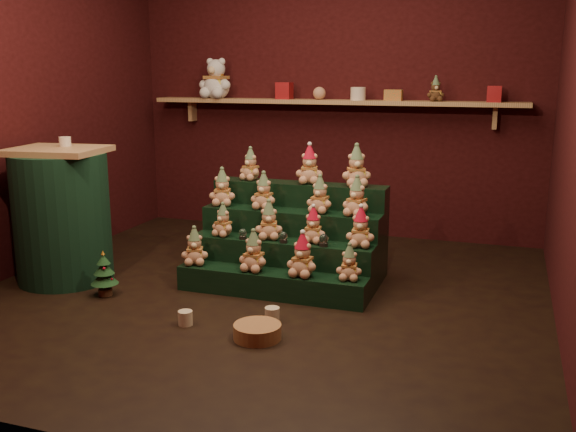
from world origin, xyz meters
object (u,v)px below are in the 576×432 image
at_px(wicker_basket, 257,331).
at_px(mini_christmas_tree, 104,274).
at_px(riser_tier_front, 271,284).
at_px(snow_globe_a, 243,234).
at_px(white_bear, 216,73).
at_px(snow_globe_c, 324,240).
at_px(brown_bear, 435,89).
at_px(mug_left, 185,318).
at_px(mug_right, 272,315).
at_px(side_table, 62,216).
at_px(snow_globe_b, 283,237).

bearing_deg(wicker_basket, mini_christmas_tree, 164.84).
bearing_deg(riser_tier_front, snow_globe_a, 150.55).
bearing_deg(white_bear, wicker_basket, -53.52).
relative_size(snow_globe_a, wicker_basket, 0.27).
xyz_separation_m(snow_globe_c, brown_bear, (0.55, 1.67, 1.02)).
relative_size(snow_globe_a, snow_globe_c, 0.86).
bearing_deg(riser_tier_front, mug_left, -115.45).
bearing_deg(mug_right, white_bear, 122.15).
relative_size(mug_left, mug_right, 0.96).
distance_m(side_table, brown_bear, 3.35).
bearing_deg(snow_globe_b, white_bear, 127.81).
bearing_deg(mug_right, brown_bear, 72.79).
height_order(wicker_basket, white_bear, white_bear).
relative_size(riser_tier_front, side_table, 1.36).
distance_m(snow_globe_c, brown_bear, 2.04).
bearing_deg(white_bear, mug_right, -50.77).
bearing_deg(mini_christmas_tree, riser_tier_front, 18.36).
height_order(riser_tier_front, side_table, side_table).
xyz_separation_m(snow_globe_a, mug_right, (0.46, -0.62, -0.35)).
bearing_deg(side_table, snow_globe_b, 3.77).
relative_size(mug_left, brown_bear, 0.43).
distance_m(mini_christmas_tree, brown_bear, 3.26).
bearing_deg(wicker_basket, snow_globe_a, 117.69).
relative_size(mini_christmas_tree, mug_right, 3.48).
xyz_separation_m(snow_globe_a, wicker_basket, (0.47, -0.90, -0.35)).
height_order(snow_globe_a, wicker_basket, snow_globe_a).
height_order(side_table, wicker_basket, side_table).
distance_m(snow_globe_c, wicker_basket, 0.98).
bearing_deg(snow_globe_a, brown_bear, 55.03).
bearing_deg(mug_right, mini_christmas_tree, 176.56).
bearing_deg(brown_bear, snow_globe_a, -145.93).
bearing_deg(snow_globe_b, side_table, -169.20).
xyz_separation_m(side_table, white_bear, (0.38, 1.99, 1.06)).
bearing_deg(riser_tier_front, brown_bear, 64.18).
distance_m(mini_christmas_tree, white_bear, 2.62).
bearing_deg(side_table, mug_left, -28.85).
height_order(mug_left, white_bear, white_bear).
height_order(mini_christmas_tree, mug_right, mini_christmas_tree).
bearing_deg(snow_globe_c, mug_left, -128.32).
bearing_deg(side_table, riser_tier_front, -1.46).
bearing_deg(mug_left, mini_christmas_tree, 159.20).
xyz_separation_m(snow_globe_a, snow_globe_c, (0.63, 0.00, 0.01)).
height_order(mug_left, mug_right, mug_right).
xyz_separation_m(mini_christmas_tree, mug_left, (0.81, -0.31, -0.12)).
bearing_deg(brown_bear, wicker_basket, -126.21).
height_order(riser_tier_front, brown_bear, brown_bear).
bearing_deg(snow_globe_a, mug_left, -92.93).
bearing_deg(snow_globe_c, brown_bear, 71.95).
height_order(riser_tier_front, wicker_basket, riser_tier_front).
distance_m(riser_tier_front, white_bear, 2.67).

